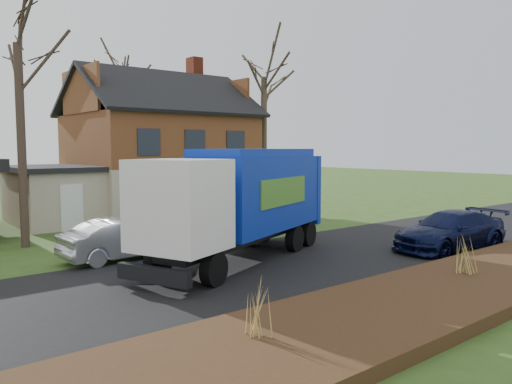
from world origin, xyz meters
TOP-DOWN VIEW (x-y plane):
  - ground at (0.00, 0.00)m, footprint 120.00×120.00m
  - road at (0.00, 0.00)m, footprint 80.00×7.00m
  - mulch_verge at (0.00, -5.30)m, footprint 80.00×3.50m
  - main_house at (1.49, 13.91)m, footprint 12.95×8.95m
  - garbage_truck at (-1.81, 1.22)m, footprint 8.84×5.36m
  - silver_sedan at (-4.81, 3.87)m, footprint 4.23×1.72m
  - navy_wagon at (5.14, -2.20)m, footprint 5.03×2.45m
  - tree_front_west at (-6.85, 8.10)m, footprint 3.52×3.52m
  - tree_front_east at (7.00, 10.70)m, footprint 4.01×4.01m
  - tree_back at (3.58, 22.37)m, footprint 3.88×3.88m
  - grass_clump_west at (-6.15, -4.93)m, footprint 0.38×0.31m
  - grass_clump_mid at (1.09, -4.95)m, footprint 0.38×0.32m

SIDE VIEW (x-z plane):
  - ground at x=0.00m, z-range 0.00..0.00m
  - road at x=0.00m, z-range 0.00..0.02m
  - mulch_verge at x=0.00m, z-range 0.00..0.30m
  - silver_sedan at x=-4.81m, z-range 0.00..1.36m
  - navy_wagon at x=5.14m, z-range 0.00..1.41m
  - grass_clump_west at x=-6.15m, z-range 0.30..1.29m
  - grass_clump_mid at x=1.09m, z-range 0.30..1.37m
  - garbage_truck at x=-1.81m, z-range 0.28..3.97m
  - main_house at x=1.49m, z-range -0.60..8.66m
  - tree_front_west at x=-6.85m, z-range 3.39..13.86m
  - tree_front_east at x=7.00m, z-range 3.49..14.63m
  - tree_back at x=3.58m, z-range 4.10..16.39m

